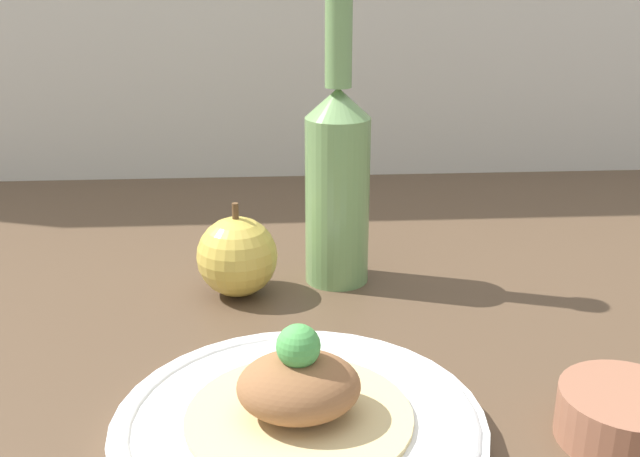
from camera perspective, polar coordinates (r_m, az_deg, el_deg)
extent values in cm
cube|color=brown|center=(63.58, -2.01, -10.75)|extent=(180.00, 110.00, 4.00)
cylinder|color=white|center=(51.71, -1.92, -15.03)|extent=(24.96, 24.96, 1.62)
torus|color=white|center=(51.39, -1.93, -14.51)|extent=(24.10, 24.10, 1.14)
cylinder|color=#D6BC7F|center=(51.14, -1.94, -14.10)|extent=(15.17, 15.17, 0.40)
ellipsoid|color=brown|center=(49.90, -1.97, -11.93)|extent=(8.16, 6.94, 4.15)
sphere|color=#4CA34C|center=(48.41, -2.01, -8.97)|extent=(2.90, 2.90, 2.90)
cylinder|color=#729E5B|center=(72.49, 1.33, 2.08)|extent=(6.24, 6.24, 16.41)
cone|color=#729E5B|center=(70.14, 1.39, 9.57)|extent=(6.24, 6.24, 2.81)
cylinder|color=#729E5B|center=(69.33, 1.43, 14.31)|extent=(2.50, 2.50, 8.84)
sphere|color=gold|center=(71.19, -6.33, -2.13)|extent=(7.67, 7.67, 7.67)
cylinder|color=brown|center=(69.65, -6.47, 1.25)|extent=(0.61, 0.61, 1.72)
cylinder|color=#996047|center=(54.99, 22.20, -13.13)|extent=(8.85, 8.85, 3.56)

